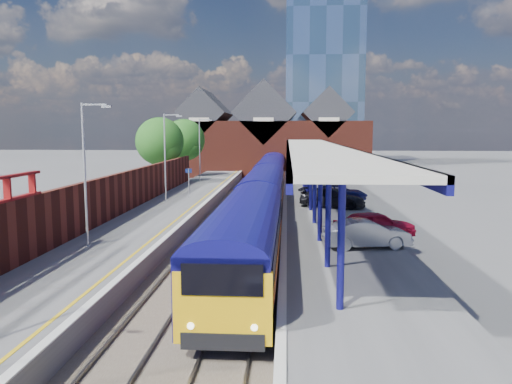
{
  "coord_description": "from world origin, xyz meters",
  "views": [
    {
      "loc": [
        3.27,
        -17.5,
        6.67
      ],
      "look_at": [
        1.24,
        15.39,
        2.6
      ],
      "focal_mm": 35.0,
      "sensor_mm": 36.0,
      "label": 1
    }
  ],
  "objects_px": {
    "parked_car_blue": "(340,193)",
    "platform_sign": "(189,178)",
    "lamp_post_b": "(87,166)",
    "lamp_post_d": "(201,146)",
    "train": "(268,180)",
    "parked_car_dark": "(332,198)",
    "parked_car_silver": "(367,234)",
    "lamp_post_c": "(167,152)",
    "parked_car_red": "(374,225)"
  },
  "relations": [
    {
      "from": "parked_car_silver",
      "to": "parked_car_blue",
      "type": "distance_m",
      "value": 16.57
    },
    {
      "from": "train",
      "to": "lamp_post_d",
      "type": "xyz_separation_m",
      "value": [
        -7.86,
        9.32,
        2.87
      ]
    },
    {
      "from": "train",
      "to": "lamp_post_c",
      "type": "relative_size",
      "value": 9.42
    },
    {
      "from": "parked_car_red",
      "to": "parked_car_blue",
      "type": "xyz_separation_m",
      "value": [
        -0.31,
        14.57,
        -0.13
      ]
    },
    {
      "from": "lamp_post_c",
      "to": "parked_car_blue",
      "type": "distance_m",
      "value": 14.39
    },
    {
      "from": "platform_sign",
      "to": "parked_car_dark",
      "type": "distance_m",
      "value": 12.58
    },
    {
      "from": "lamp_post_d",
      "to": "lamp_post_c",
      "type": "bearing_deg",
      "value": -90.0
    },
    {
      "from": "lamp_post_c",
      "to": "parked_car_silver",
      "type": "xyz_separation_m",
      "value": [
        13.54,
        -15.42,
        -3.3
      ]
    },
    {
      "from": "lamp_post_d",
      "to": "parked_car_blue",
      "type": "xyz_separation_m",
      "value": [
        13.95,
        -14.86,
        -3.37
      ]
    },
    {
      "from": "train",
      "to": "parked_car_dark",
      "type": "bearing_deg",
      "value": -60.82
    },
    {
      "from": "parked_car_red",
      "to": "parked_car_silver",
      "type": "xyz_separation_m",
      "value": [
        -0.72,
        -1.99,
        -0.06
      ]
    },
    {
      "from": "platform_sign",
      "to": "lamp_post_c",
      "type": "bearing_deg",
      "value": -124.26
    },
    {
      "from": "platform_sign",
      "to": "parked_car_silver",
      "type": "relative_size",
      "value": 0.6
    },
    {
      "from": "parked_car_dark",
      "to": "lamp_post_b",
      "type": "bearing_deg",
      "value": 152.97
    },
    {
      "from": "platform_sign",
      "to": "parked_car_red",
      "type": "bearing_deg",
      "value": -50.12
    },
    {
      "from": "lamp_post_d",
      "to": "parked_car_dark",
      "type": "relative_size",
      "value": 1.44
    },
    {
      "from": "lamp_post_c",
      "to": "platform_sign",
      "type": "relative_size",
      "value": 2.8
    },
    {
      "from": "lamp_post_b",
      "to": "parked_car_blue",
      "type": "relative_size",
      "value": 1.56
    },
    {
      "from": "lamp_post_d",
      "to": "parked_car_red",
      "type": "xyz_separation_m",
      "value": [
        14.26,
        -29.43,
        -3.24
      ]
    },
    {
      "from": "lamp_post_b",
      "to": "lamp_post_d",
      "type": "distance_m",
      "value": 32.0
    },
    {
      "from": "lamp_post_c",
      "to": "train",
      "type": "bearing_deg",
      "value": 40.39
    },
    {
      "from": "train",
      "to": "parked_car_blue",
      "type": "distance_m",
      "value": 8.25
    },
    {
      "from": "lamp_post_b",
      "to": "parked_car_silver",
      "type": "relative_size",
      "value": 1.67
    },
    {
      "from": "parked_car_silver",
      "to": "parked_car_blue",
      "type": "bearing_deg",
      "value": -11.02
    },
    {
      "from": "parked_car_silver",
      "to": "lamp_post_d",
      "type": "bearing_deg",
      "value": 13.7
    },
    {
      "from": "train",
      "to": "parked_car_dark",
      "type": "distance_m",
      "value": 10.63
    },
    {
      "from": "train",
      "to": "parked_car_blue",
      "type": "height_order",
      "value": "train"
    },
    {
      "from": "lamp_post_b",
      "to": "parked_car_red",
      "type": "distance_m",
      "value": 14.84
    },
    {
      "from": "lamp_post_c",
      "to": "parked_car_silver",
      "type": "height_order",
      "value": "lamp_post_c"
    },
    {
      "from": "parked_car_dark",
      "to": "platform_sign",
      "type": "bearing_deg",
      "value": 85.69
    },
    {
      "from": "lamp_post_d",
      "to": "platform_sign",
      "type": "bearing_deg",
      "value": -84.44
    },
    {
      "from": "train",
      "to": "parked_car_silver",
      "type": "relative_size",
      "value": 15.77
    },
    {
      "from": "parked_car_blue",
      "to": "platform_sign",
      "type": "bearing_deg",
      "value": 96.19
    },
    {
      "from": "parked_car_red",
      "to": "parked_car_silver",
      "type": "height_order",
      "value": "parked_car_red"
    },
    {
      "from": "parked_car_silver",
      "to": "train",
      "type": "bearing_deg",
      "value": 4.81
    },
    {
      "from": "lamp_post_d",
      "to": "parked_car_blue",
      "type": "bearing_deg",
      "value": -46.81
    },
    {
      "from": "lamp_post_c",
      "to": "platform_sign",
      "type": "xyz_separation_m",
      "value": [
        1.36,
        2.0,
        -2.3
      ]
    },
    {
      "from": "lamp_post_c",
      "to": "lamp_post_d",
      "type": "relative_size",
      "value": 1.0
    },
    {
      "from": "parked_car_dark",
      "to": "lamp_post_d",
      "type": "bearing_deg",
      "value": 52.2
    },
    {
      "from": "train",
      "to": "parked_car_silver",
      "type": "distance_m",
      "value": 22.83
    },
    {
      "from": "lamp_post_b",
      "to": "parked_car_red",
      "type": "bearing_deg",
      "value": 10.21
    },
    {
      "from": "train",
      "to": "lamp_post_c",
      "type": "distance_m",
      "value": 10.71
    },
    {
      "from": "parked_car_red",
      "to": "parked_car_dark",
      "type": "relative_size",
      "value": 0.9
    },
    {
      "from": "train",
      "to": "lamp_post_b",
      "type": "relative_size",
      "value": 9.42
    },
    {
      "from": "train",
      "to": "parked_car_dark",
      "type": "height_order",
      "value": "train"
    },
    {
      "from": "platform_sign",
      "to": "parked_car_blue",
      "type": "relative_size",
      "value": 0.56
    },
    {
      "from": "lamp_post_b",
      "to": "parked_car_dark",
      "type": "bearing_deg",
      "value": 45.8
    },
    {
      "from": "train",
      "to": "parked_car_red",
      "type": "distance_m",
      "value": 21.11
    },
    {
      "from": "lamp_post_c",
      "to": "lamp_post_d",
      "type": "bearing_deg",
      "value": 90.0
    },
    {
      "from": "lamp_post_d",
      "to": "parked_car_silver",
      "type": "distance_m",
      "value": 34.37
    }
  ]
}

